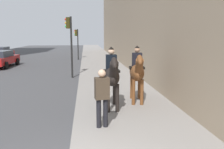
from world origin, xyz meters
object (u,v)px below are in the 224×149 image
(car_near_lane, at_px, (1,53))
(traffic_light_near_curb, at_px, (70,37))
(mounted_horse_near, at_px, (112,75))
(car_mid_lane, at_px, (0,59))
(mounted_horse_far, at_px, (137,72))
(traffic_light_far_curb, at_px, (77,39))
(pedestrian_greeting, at_px, (102,95))

(car_near_lane, bearing_deg, traffic_light_near_curb, -144.37)
(mounted_horse_near, distance_m, car_near_lane, 22.27)
(car_near_lane, height_order, traffic_light_near_curb, traffic_light_near_curb)
(traffic_light_near_curb, bearing_deg, car_mid_lane, 47.75)
(mounted_horse_far, distance_m, traffic_light_far_curb, 17.97)
(car_mid_lane, relative_size, traffic_light_far_curb, 1.36)
(car_near_lane, distance_m, traffic_light_far_curb, 8.88)
(mounted_horse_far, bearing_deg, mounted_horse_near, -48.80)
(pedestrian_greeting, relative_size, car_mid_lane, 0.37)
(car_mid_lane, xyz_separation_m, traffic_light_far_curb, (5.55, -6.44, 1.54))
(mounted_horse_far, height_order, car_near_lane, mounted_horse_far)
(mounted_horse_far, relative_size, traffic_light_near_curb, 0.57)
(mounted_horse_near, xyz_separation_m, mounted_horse_far, (0.74, -1.09, 0.00))
(traffic_light_near_curb, relative_size, traffic_light_far_curb, 1.15)
(mounted_horse_far, xyz_separation_m, car_mid_lane, (12.16, 9.33, -0.60))
(mounted_horse_near, height_order, mounted_horse_far, mounted_horse_far)
(pedestrian_greeting, height_order, traffic_light_far_curb, traffic_light_far_curb)
(mounted_horse_near, bearing_deg, traffic_light_far_curb, -173.43)
(pedestrian_greeting, relative_size, traffic_light_far_curb, 0.50)
(mounted_horse_near, distance_m, mounted_horse_far, 1.31)
(car_mid_lane, relative_size, traffic_light_near_curb, 1.18)
(mounted_horse_near, height_order, traffic_light_far_curb, traffic_light_far_curb)
(pedestrian_greeting, bearing_deg, mounted_horse_far, -41.41)
(mounted_horse_far, height_order, traffic_light_far_curb, traffic_light_far_curb)
(mounted_horse_far, bearing_deg, car_mid_lane, -135.33)
(mounted_horse_near, relative_size, mounted_horse_far, 1.00)
(mounted_horse_near, relative_size, pedestrian_greeting, 1.32)
(pedestrian_greeting, height_order, car_near_lane, pedestrian_greeting)
(pedestrian_greeting, bearing_deg, car_mid_lane, 19.51)
(pedestrian_greeting, xyz_separation_m, car_mid_lane, (14.57, 7.77, -0.34))
(mounted_horse_far, relative_size, traffic_light_far_curb, 0.66)
(car_near_lane, relative_size, traffic_light_far_curb, 1.26)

